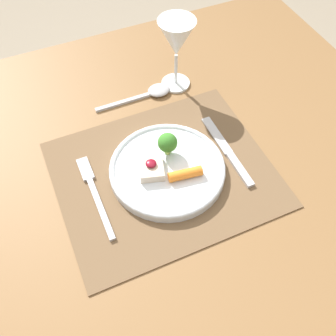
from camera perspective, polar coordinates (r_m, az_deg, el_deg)
name	(u,v)px	position (r m, az deg, el deg)	size (l,w,h in m)	color
ground_plane	(166,291)	(1.49, -0.34, -17.46)	(8.00, 8.00, 0.00)	gray
dining_table	(164,197)	(0.91, -0.53, -4.28)	(1.20, 1.05, 0.73)	brown
placemat	(164,174)	(0.83, -0.58, -0.84)	(0.44, 0.37, 0.00)	brown
dinner_plate	(168,169)	(0.82, -0.05, -0.18)	(0.24, 0.24, 0.07)	silver
fork	(94,190)	(0.81, -10.74, -3.20)	(0.02, 0.21, 0.01)	#B2B2B7
knife	(230,155)	(0.86, 8.98, 1.91)	(0.02, 0.21, 0.01)	#B2B2B7
spoon	(152,92)	(0.99, -2.32, 10.92)	(0.19, 0.05, 0.02)	#B2B2B7
wine_glass_near	(176,41)	(0.94, 1.24, 17.96)	(0.09, 0.09, 0.18)	white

